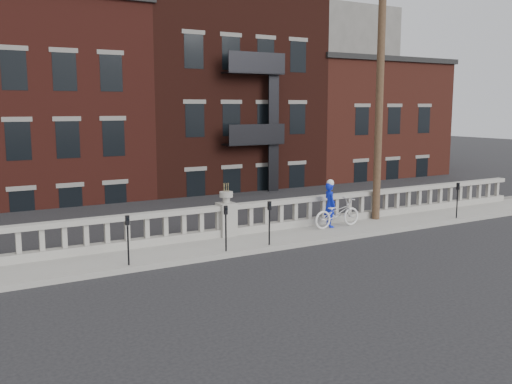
{
  "coord_description": "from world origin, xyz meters",
  "views": [
    {
      "loc": [
        -8.48,
        -12.4,
        4.38
      ],
      "look_at": [
        0.69,
        3.2,
        1.65
      ],
      "focal_mm": 40.0,
      "sensor_mm": 36.0,
      "label": 1
    }
  ],
  "objects": [
    {
      "name": "ground",
      "position": [
        0.0,
        0.0,
        0.0
      ],
      "size": [
        120.0,
        120.0,
        0.0
      ],
      "primitive_type": "plane",
      "color": "black",
      "rests_on": "ground"
    },
    {
      "name": "sidewalk",
      "position": [
        0.0,
        3.0,
        0.07
      ],
      "size": [
        32.0,
        2.2,
        0.15
      ],
      "primitive_type": "cube",
      "color": "gray",
      "rests_on": "ground"
    },
    {
      "name": "balustrade",
      "position": [
        0.0,
        3.95,
        0.64
      ],
      "size": [
        28.0,
        0.34,
        1.03
      ],
      "color": "gray",
      "rests_on": "sidewalk"
    },
    {
      "name": "planter_pedestal",
      "position": [
        0.0,
        3.95,
        0.83
      ],
      "size": [
        0.55,
        0.55,
        1.76
      ],
      "color": "gray",
      "rests_on": "sidewalk"
    },
    {
      "name": "lower_level",
      "position": [
        0.56,
        23.04,
        2.63
      ],
      "size": [
        80.0,
        44.0,
        20.8
      ],
      "color": "#605E59",
      "rests_on": "ground"
    },
    {
      "name": "utility_pole",
      "position": [
        6.2,
        3.6,
        5.24
      ],
      "size": [
        1.6,
        0.28,
        10.0
      ],
      "color": "#422D1E",
      "rests_on": "sidewalk"
    },
    {
      "name": "parking_meter_a",
      "position": [
        -3.9,
        2.15,
        1.0
      ],
      "size": [
        0.1,
        0.09,
        1.36
      ],
      "color": "black",
      "rests_on": "sidewalk"
    },
    {
      "name": "parking_meter_b",
      "position": [
        -0.95,
        2.15,
        1.0
      ],
      "size": [
        0.1,
        0.09,
        1.36
      ],
      "color": "black",
      "rests_on": "sidewalk"
    },
    {
      "name": "parking_meter_c",
      "position": [
        0.55,
        2.15,
        1.0
      ],
      "size": [
        0.1,
        0.09,
        1.36
      ],
      "color": "black",
      "rests_on": "sidewalk"
    },
    {
      "name": "parking_meter_d",
      "position": [
        8.97,
        2.15,
        1.0
      ],
      "size": [
        0.1,
        0.09,
        1.36
      ],
      "color": "black",
      "rests_on": "sidewalk"
    },
    {
      "name": "bicycle",
      "position": [
        3.98,
        3.16,
        0.65
      ],
      "size": [
        1.93,
        0.7,
        1.01
      ],
      "primitive_type": "imported",
      "rotation": [
        0.0,
        0.0,
        1.59
      ],
      "color": "silver",
      "rests_on": "sidewalk"
    },
    {
      "name": "cyclist",
      "position": [
        3.8,
        3.35,
        0.94
      ],
      "size": [
        0.48,
        0.64,
        1.58
      ],
      "primitive_type": "imported",
      "rotation": [
        0.0,
        0.0,
        1.38
      ],
      "color": "#0C1EBC",
      "rests_on": "sidewalk"
    }
  ]
}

